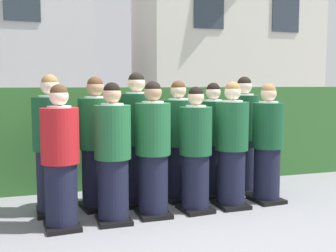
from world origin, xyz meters
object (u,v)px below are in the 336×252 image
object	(u,v)px
student_front_row_1	(113,156)
student_rear_row_3	(178,144)
student_front_row_2	(153,152)
student_front_row_4	(232,148)
student_front_row_3	(195,153)
student_front_row_5	(267,146)
student_rear_row_1	(96,146)
student_rear_row_4	(213,142)
student_rear_row_0	(52,148)
student_rear_row_2	(137,142)
student_in_red_blazer	(61,161)
student_rear_row_5	(243,137)

from	to	relation	value
student_front_row_1	student_rear_row_3	bearing A→B (deg)	32.55
student_front_row_2	student_front_row_4	xyz separation A→B (m)	(1.06, 0.05, -0.00)
student_front_row_3	student_front_row_5	xyz separation A→B (m)	(1.07, 0.10, 0.02)
student_front_row_1	student_front_row_2	size ratio (longest dim) A/B	0.99
student_front_row_2	student_rear_row_1	distance (m)	0.79
student_front_row_4	student_front_row_3	bearing A→B (deg)	-176.48
student_front_row_4	student_rear_row_4	world-z (taller)	student_front_row_4
student_rear_row_0	student_rear_row_3	xyz separation A→B (m)	(1.66, 0.10, -0.03)
student_rear_row_2	student_rear_row_4	xyz separation A→B (m)	(1.11, 0.07, -0.07)
student_front_row_5	student_in_red_blazer	bearing A→B (deg)	-174.91
student_front_row_5	student_rear_row_2	bearing A→B (deg)	165.77
student_in_red_blazer	student_front_row_3	size ratio (longest dim) A/B	1.02
student_front_row_4	student_rear_row_1	xyz separation A→B (m)	(-1.66, 0.47, 0.03)
student_in_red_blazer	student_rear_row_2	world-z (taller)	student_rear_row_2
student_front_row_3	student_front_row_4	bearing A→B (deg)	3.52
student_in_red_blazer	student_front_row_2	bearing A→B (deg)	6.77
student_front_row_1	student_front_row_5	size ratio (longest dim) A/B	1.01
student_rear_row_1	student_rear_row_5	xyz separation A→B (m)	(2.17, 0.17, 0.01)
student_rear_row_5	student_front_row_2	bearing A→B (deg)	-156.36
student_front_row_1	student_rear_row_4	bearing A→B (deg)	24.25
student_rear_row_2	student_rear_row_5	distance (m)	1.64
student_rear_row_1	student_rear_row_3	world-z (taller)	student_rear_row_1
student_front_row_5	student_rear_row_1	xyz separation A→B (m)	(-2.22, 0.40, 0.04)
student_front_row_4	student_rear_row_5	bearing A→B (deg)	51.53
student_front_row_4	student_rear_row_3	bearing A→B (deg)	136.42
student_in_red_blazer	student_front_row_1	bearing A→B (deg)	4.30
student_in_red_blazer	student_rear_row_3	xyz separation A→B (m)	(1.59, 0.69, 0.02)
student_front_row_3	student_rear_row_1	bearing A→B (deg)	156.57
student_rear_row_1	student_rear_row_2	xyz separation A→B (m)	(0.54, 0.03, 0.03)
student_in_red_blazer	student_rear_row_5	xyz separation A→B (m)	(2.65, 0.81, 0.05)
student_rear_row_3	student_rear_row_0	bearing A→B (deg)	-176.62
student_rear_row_1	student_front_row_4	bearing A→B (deg)	-15.72
student_front_row_3	student_rear_row_2	world-z (taller)	student_rear_row_2
student_front_row_3	student_front_row_5	size ratio (longest dim) A/B	0.98
student_rear_row_1	student_rear_row_2	bearing A→B (deg)	2.97
student_rear_row_1	student_rear_row_4	world-z (taller)	student_rear_row_1
student_front_row_5	student_rear_row_4	distance (m)	0.76
student_rear_row_1	student_rear_row_3	size ratio (longest dim) A/B	1.03
student_in_red_blazer	student_rear_row_2	xyz separation A→B (m)	(1.01, 0.67, 0.08)
student_front_row_2	student_rear_row_3	world-z (taller)	student_rear_row_3
student_front_row_2	student_rear_row_0	distance (m)	1.24
student_rear_row_3	student_rear_row_4	distance (m)	0.53
student_front_row_4	student_front_row_5	xyz separation A→B (m)	(0.56, 0.07, -0.01)
student_rear_row_4	student_front_row_2	bearing A→B (deg)	-149.66
student_rear_row_0	student_rear_row_3	bearing A→B (deg)	3.38
student_rear_row_3	student_rear_row_5	world-z (taller)	student_rear_row_5
student_rear_row_2	student_front_row_3	bearing A→B (deg)	-40.54
student_front_row_5	student_rear_row_2	world-z (taller)	student_rear_row_2
student_rear_row_1	student_rear_row_2	world-z (taller)	student_rear_row_2
student_front_row_1	student_rear_row_4	xyz separation A→B (m)	(1.55, 0.70, -0.00)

